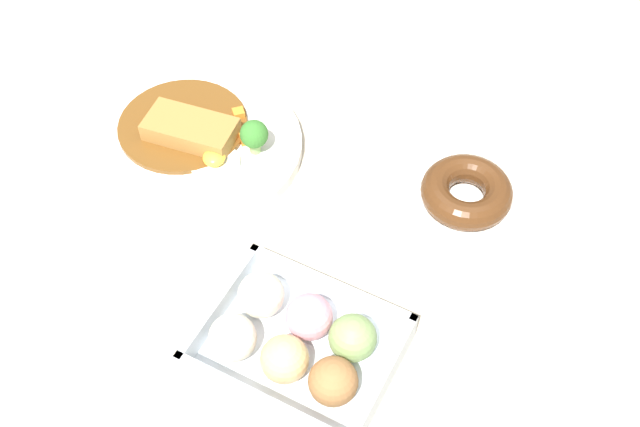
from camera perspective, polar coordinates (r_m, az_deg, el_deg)
ground_plane at (r=0.97m, az=-4.06°, el=1.44°), size 1.60×1.60×0.00m
curry_plate at (r=1.01m, az=-8.81°, el=5.14°), size 0.26×0.26×0.07m
donut_box at (r=0.82m, az=-1.72°, el=-9.38°), size 0.20×0.16×0.06m
chocolate_ring_donut at (r=0.96m, az=10.63°, el=1.51°), size 0.14×0.14×0.04m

